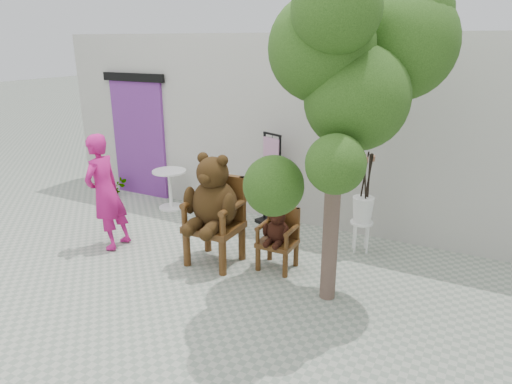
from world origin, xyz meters
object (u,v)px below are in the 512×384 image
chair_big (214,203)px  person (105,192)px  display_stand (271,190)px  tree (356,64)px  cafe_table (170,185)px  chair_small (278,232)px  stool_bucket (363,209)px

chair_big → person: bearing=-170.6°
person → display_stand: (1.74, 1.86, -0.24)m
tree → cafe_table: bearing=158.8°
display_stand → tree: (1.69, -1.57, 2.07)m
person → tree: 3.90m
chair_small → stool_bucket: stool_bucket is taller
display_stand → tree: bearing=-20.5°
chair_small → cafe_table: size_ratio=1.21×
chair_big → display_stand: chair_big is taller
cafe_table → stool_bucket: (3.51, -0.16, 0.20)m
stool_bucket → tree: 2.37m
person → display_stand: 2.56m
person → cafe_table: person is taller
cafe_table → tree: size_ratio=0.20×
chair_big → display_stand: (0.08, 1.59, -0.27)m
chair_small → cafe_table: chair_small is taller
chair_big → cafe_table: chair_big is taller
chair_big → chair_small: size_ratio=1.78×
chair_small → person: (-2.48, -0.53, 0.32)m
chair_small → cafe_table: bearing=156.5°
person → chair_big: bearing=94.5°
chair_small → tree: tree is taller
cafe_table → tree: bearing=-21.2°
chair_small → display_stand: (-0.75, 1.34, 0.08)m
stool_bucket → tree: tree is taller
person → chair_small: bearing=97.0°
person → stool_bucket: 3.66m
chair_small → tree: size_ratio=0.24×
person → cafe_table: (-0.19, 1.69, -0.39)m
chair_big → person: size_ratio=0.92×
person → tree: tree is taller
chair_big → person: person is taller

